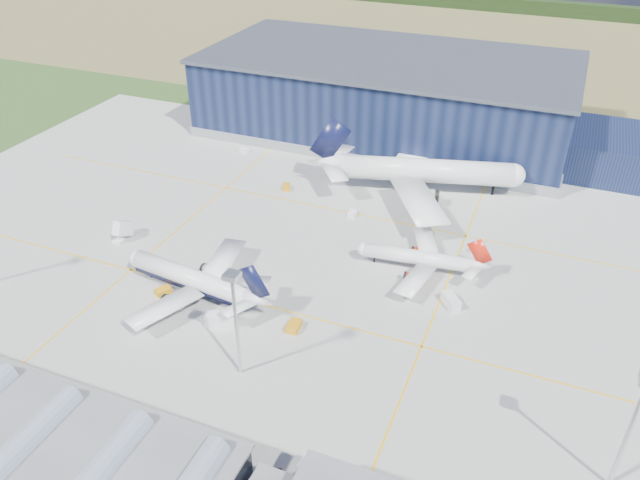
# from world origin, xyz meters

# --- Properties ---
(ground) EXTENTS (600.00, 600.00, 0.00)m
(ground) POSITION_xyz_m (0.00, 0.00, 0.00)
(ground) COLOR #2C481B
(ground) RESTS_ON ground
(apron) EXTENTS (220.00, 160.00, 0.08)m
(apron) POSITION_xyz_m (0.00, 10.00, 0.03)
(apron) COLOR #A1A09B
(apron) RESTS_ON ground
(farmland) EXTENTS (600.00, 220.00, 0.01)m
(farmland) POSITION_xyz_m (0.00, 220.00, 0.00)
(farmland) COLOR olive
(farmland) RESTS_ON ground
(treeline) EXTENTS (600.00, 8.00, 8.00)m
(treeline) POSITION_xyz_m (0.00, 300.00, 4.00)
(treeline) COLOR black
(treeline) RESTS_ON ground
(hangar) EXTENTS (145.00, 62.00, 26.10)m
(hangar) POSITION_xyz_m (2.81, 94.80, 11.62)
(hangar) COLOR #0F1834
(hangar) RESTS_ON ground
(glass_concourse) EXTENTS (78.00, 23.00, 8.60)m
(glass_concourse) POSITION_xyz_m (-6.45, -60.00, 3.69)
(glass_concourse) COLOR black
(glass_concourse) RESTS_ON ground
(light_mast_center) EXTENTS (2.60, 2.60, 23.00)m
(light_mast_center) POSITION_xyz_m (10.00, -30.00, 15.43)
(light_mast_center) COLOR silver
(light_mast_center) RESTS_ON ground
(light_mast_east) EXTENTS (2.60, 2.60, 23.00)m
(light_mast_east) POSITION_xyz_m (75.00, -30.00, 15.43)
(light_mast_east) COLOR silver
(light_mast_east) RESTS_ON ground
(airliner_navy) EXTENTS (43.23, 42.49, 12.70)m
(airliner_navy) POSITION_xyz_m (-11.75, -12.00, 6.35)
(airliner_navy) COLOR white
(airliner_navy) RESTS_ON ground
(airliner_red) EXTENTS (34.92, 34.30, 10.37)m
(airliner_red) POSITION_xyz_m (31.89, 15.84, 5.18)
(airliner_red) COLOR white
(airliner_red) RESTS_ON ground
(airliner_widebody) EXTENTS (75.98, 75.02, 20.29)m
(airliner_widebody) POSITION_xyz_m (23.84, 55.00, 10.15)
(airliner_widebody) COLOR white
(airliner_widebody) RESTS_ON ground
(gse_tug_a) EXTENTS (2.56, 3.97, 1.60)m
(gse_tug_a) POSITION_xyz_m (14.24, -14.80, 0.80)
(gse_tug_a) COLOR orange
(gse_tug_a) RESTS_ON ground
(gse_tug_b) EXTENTS (3.49, 3.99, 1.45)m
(gse_tug_b) POSITION_xyz_m (-17.66, -14.83, 0.72)
(gse_tug_b) COLOR orange
(gse_tug_b) RESTS_ON ground
(gse_van_a) EXTENTS (6.67, 4.43, 2.68)m
(gse_van_a) POSITION_xyz_m (-0.43, -19.35, 1.34)
(gse_van_a) COLOR white
(gse_van_a) RESTS_ON ground
(gse_cart_a) EXTENTS (2.19, 3.18, 1.34)m
(gse_cart_a) POSITION_xyz_m (9.58, 33.74, 0.67)
(gse_cart_a) COLOR white
(gse_cart_a) RESTS_ON ground
(gse_van_b) EXTENTS (5.10, 5.51, 2.37)m
(gse_van_b) POSITION_xyz_m (42.50, 5.24, 1.19)
(gse_van_b) COLOR white
(gse_van_b) RESTS_ON ground
(gse_tug_c) EXTENTS (3.06, 3.76, 1.42)m
(gse_tug_c) POSITION_xyz_m (-13.34, 41.00, 0.71)
(gse_tug_c) COLOR orange
(gse_tug_c) RESTS_ON ground
(gse_cart_b) EXTENTS (3.71, 3.01, 1.39)m
(gse_cart_b) POSITION_xyz_m (-36.85, 59.17, 0.70)
(gse_cart_b) COLOR white
(gse_cart_b) RESTS_ON ground
(gse_van_c) EXTENTS (5.60, 2.98, 2.61)m
(gse_van_c) POSITION_xyz_m (32.05, -46.00, 1.30)
(gse_van_c) COLOR white
(gse_van_c) RESTS_ON ground
(airstair) EXTENTS (2.36, 5.69, 3.62)m
(airstair) POSITION_xyz_m (-40.16, 1.23, 1.81)
(airstair) COLOR white
(airstair) RESTS_ON ground
(car_a) EXTENTS (3.52, 2.24, 1.12)m
(car_a) POSITION_xyz_m (25.39, -48.00, 0.56)
(car_a) COLOR #99999E
(car_a) RESTS_ON ground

